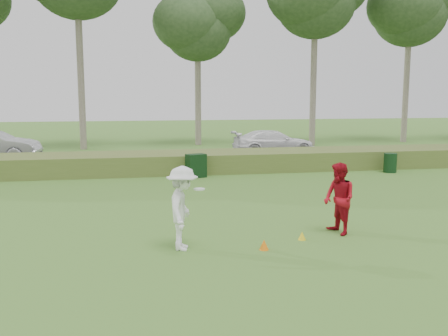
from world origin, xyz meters
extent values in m
plane|color=#3B6F25|center=(0.00, 0.00, 0.00)|extent=(120.00, 120.00, 0.00)
cube|color=#4F6528|center=(0.00, 12.00, 0.45)|extent=(80.00, 3.00, 0.90)
cube|color=#2D2D2D|center=(0.00, 17.00, 0.03)|extent=(80.00, 6.00, 0.06)
cylinder|color=gray|center=(-6.00, 23.00, 7.75)|extent=(0.44, 0.44, 15.50)
cylinder|color=gray|center=(2.00, 24.50, 5.75)|extent=(0.44, 0.44, 11.50)
ellipsoid|color=#2D4824|center=(2.00, 24.50, 8.62)|extent=(6.24, 6.24, 5.28)
cylinder|color=gray|center=(10.00, 22.50, 7.00)|extent=(0.44, 0.44, 14.00)
cylinder|color=gray|center=(18.00, 23.80, 6.75)|extent=(0.44, 0.44, 13.50)
ellipsoid|color=#2D4824|center=(18.00, 23.80, 10.12)|extent=(7.02, 7.02, 5.94)
imported|color=white|center=(-1.79, -0.16, 1.00)|extent=(1.01, 1.42, 1.99)
cylinder|color=white|center=(-1.39, -0.16, 1.44)|extent=(0.27, 0.27, 0.03)
imported|color=#A60E1C|center=(2.37, 0.39, 0.94)|extent=(0.86, 1.03, 1.89)
cone|color=orange|center=(0.09, -0.57, 0.12)|extent=(0.23, 0.23, 0.25)
cone|color=yellow|center=(1.25, 0.04, 0.11)|extent=(0.20, 0.20, 0.22)
cube|color=black|center=(-0.10, 10.09, 0.52)|extent=(0.96, 0.77, 1.04)
cylinder|color=black|center=(9.10, 9.82, 0.45)|extent=(0.80, 0.80, 0.91)
imported|color=white|center=(5.60, 17.31, 0.78)|extent=(5.02, 2.09, 1.45)
camera|label=1|loc=(-2.97, -11.58, 3.64)|focal=40.00mm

